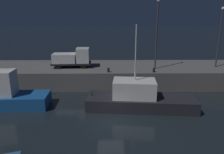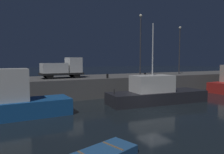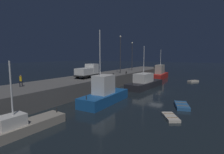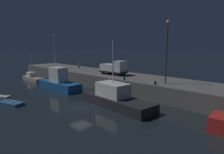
{
  "view_description": "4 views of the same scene",
  "coord_description": "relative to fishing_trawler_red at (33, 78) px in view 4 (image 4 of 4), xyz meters",
  "views": [
    {
      "loc": [
        -0.07,
        -18.19,
        9.78
      ],
      "look_at": [
        0.21,
        7.24,
        2.43
      ],
      "focal_mm": 35.08,
      "sensor_mm": 36.0,
      "label": 1
    },
    {
      "loc": [
        -11.69,
        -14.57,
        4.65
      ],
      "look_at": [
        1.26,
        10.9,
        2.49
      ],
      "focal_mm": 32.86,
      "sensor_mm": 36.0,
      "label": 2
    },
    {
      "loc": [
        -32.21,
        -9.89,
        6.82
      ],
      "look_at": [
        -2.08,
        8.51,
        2.53
      ],
      "focal_mm": 28.23,
      "sensor_mm": 36.0,
      "label": 3
    },
    {
      "loc": [
        21.21,
        -16.19,
        8.42
      ],
      "look_at": [
        -2.29,
        8.48,
        2.82
      ],
      "focal_mm": 32.96,
      "sensor_mm": 36.0,
      "label": 4
    }
  ],
  "objects": [
    {
      "name": "ground_plane",
      "position": [
        23.54,
        -4.7,
        -0.62
      ],
      "size": [
        320.0,
        320.0,
        0.0
      ],
      "primitive_type": "plane",
      "color": "black"
    },
    {
      "name": "fishing_boat_blue",
      "position": [
        26.57,
        -1.17,
        0.5
      ],
      "size": [
        11.76,
        4.35,
        8.81
      ],
      "color": "#232328",
      "rests_on": "ground"
    },
    {
      "name": "utility_truck",
      "position": [
        18.25,
        7.47,
        3.19
      ],
      "size": [
        5.53,
        2.52,
        2.68
      ],
      "color": "black",
      "rests_on": "pier_quay"
    },
    {
      "name": "rowboat_white_mid",
      "position": [
        10.53,
        -10.37,
        -0.48
      ],
      "size": [
        3.08,
        2.55,
        0.33
      ],
      "color": "beige",
      "rests_on": "ground"
    },
    {
      "name": "fishing_trawler_red",
      "position": [
        0.0,
        0.0,
        0.0
      ],
      "size": [
        7.58,
        2.38,
        6.42
      ],
      "color": "gray",
      "rests_on": "ground"
    },
    {
      "name": "dinghy_red_small",
      "position": [
        15.63,
        -10.65,
        -0.42
      ],
      "size": [
        3.95,
        2.62,
        0.45
      ],
      "color": "#2D6099",
      "rests_on": "ground"
    },
    {
      "name": "bollard_central",
      "position": [
        23.3,
        4.57,
        2.16
      ],
      "size": [
        0.28,
        0.28,
        0.56
      ],
      "primitive_type": "cylinder",
      "color": "black",
      "rests_on": "pier_quay"
    },
    {
      "name": "fishing_boat_orange",
      "position": [
        12.01,
        -0.67,
        0.71
      ],
      "size": [
        9.39,
        3.3,
        10.23
      ],
      "color": "#195193",
      "rests_on": "ground"
    },
    {
      "name": "dockworker",
      "position": [
        5.43,
        8.95,
        2.82
      ],
      "size": [
        0.43,
        0.36,
        1.66
      ],
      "color": "black",
      "rests_on": "pier_quay"
    },
    {
      "name": "lamp_post_west",
      "position": [
        29.72,
        6.44,
        7.16
      ],
      "size": [
        0.44,
        0.44,
        9.18
      ],
      "color": "#38383D",
      "rests_on": "pier_quay"
    },
    {
      "name": "bollard_east",
      "position": [
        29.19,
        4.51,
        2.14
      ],
      "size": [
        0.28,
        0.28,
        0.53
      ],
      "primitive_type": "cylinder",
      "color": "black",
      "rests_on": "pier_quay"
    },
    {
      "name": "pier_quay",
      "position": [
        23.54,
        8.09,
        0.63
      ],
      "size": [
        68.97,
        8.42,
        2.5
      ],
      "color": "#5B5956",
      "rests_on": "ground"
    }
  ]
}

